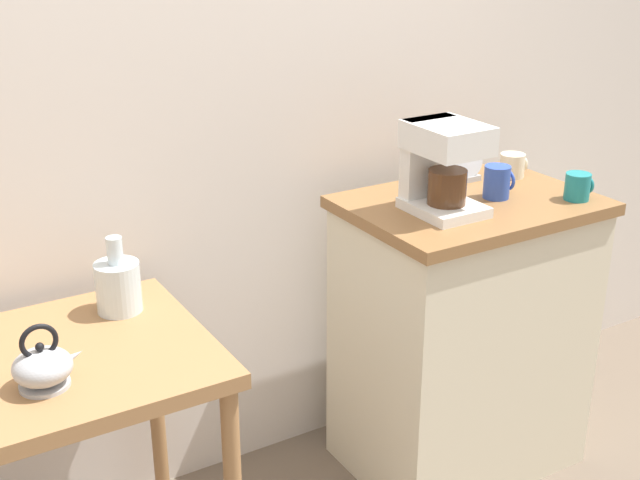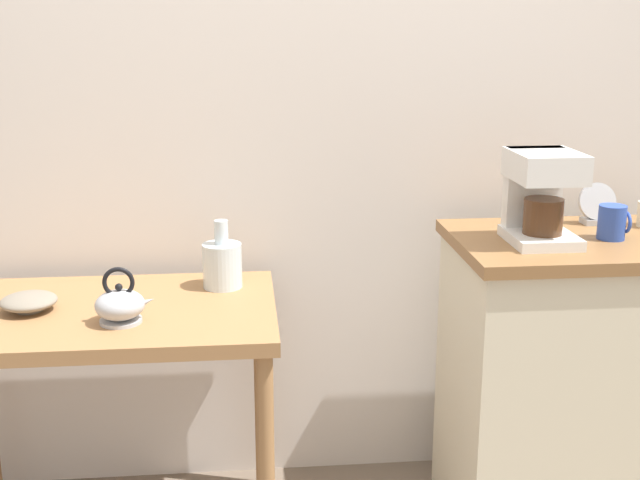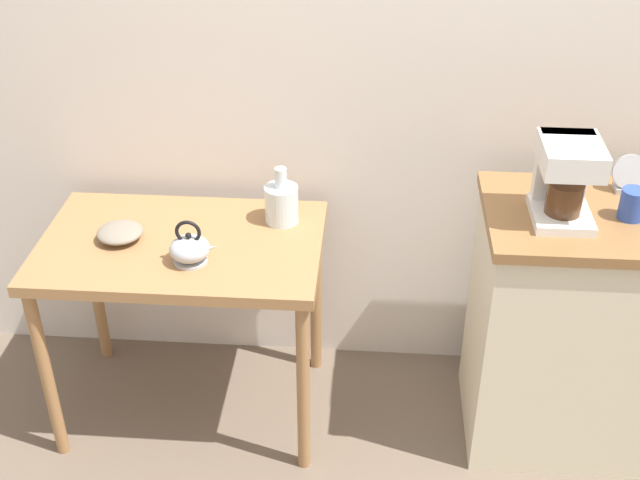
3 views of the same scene
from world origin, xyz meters
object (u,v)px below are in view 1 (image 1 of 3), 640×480
(mug_dark_teal, at_px, (578,186))
(mug_blue, at_px, (497,182))
(mug_small_cream, at_px, (513,165))
(glass_carafe_vase, at_px, (118,285))
(table_clock, at_px, (467,163))
(teakettle, at_px, (43,366))
(coffee_maker, at_px, (441,163))

(mug_dark_teal, bearing_deg, mug_blue, 144.94)
(mug_small_cream, xyz_separation_m, mug_dark_teal, (0.01, -0.27, 0.00))
(mug_blue, bearing_deg, mug_dark_teal, -35.06)
(glass_carafe_vase, height_order, table_clock, table_clock)
(table_clock, bearing_deg, mug_small_cream, -16.97)
(mug_dark_teal, bearing_deg, glass_carafe_vase, 166.33)
(teakettle, height_order, table_clock, table_clock)
(coffee_maker, bearing_deg, mug_small_cream, 18.08)
(coffee_maker, distance_m, mug_small_cream, 0.44)
(teakettle, bearing_deg, mug_small_cream, 8.21)
(coffee_maker, bearing_deg, table_clock, 35.53)
(coffee_maker, distance_m, mug_blue, 0.24)
(teakettle, distance_m, mug_blue, 1.40)
(teakettle, relative_size, table_clock, 1.26)
(coffee_maker, distance_m, mug_dark_teal, 0.45)
(glass_carafe_vase, bearing_deg, teakettle, -133.48)
(teakettle, xyz_separation_m, mug_blue, (1.38, 0.09, 0.17))
(teakettle, relative_size, mug_small_cream, 1.86)
(table_clock, bearing_deg, coffee_maker, -144.47)
(mug_blue, height_order, table_clock, table_clock)
(mug_blue, distance_m, mug_dark_teal, 0.24)
(glass_carafe_vase, relative_size, coffee_maker, 0.79)
(coffee_maker, distance_m, table_clock, 0.32)
(teakettle, xyz_separation_m, mug_dark_teal, (1.58, -0.04, 0.16))
(teakettle, bearing_deg, glass_carafe_vase, 46.52)
(glass_carafe_vase, bearing_deg, coffee_maker, -11.54)
(glass_carafe_vase, bearing_deg, table_clock, -0.23)
(coffee_maker, relative_size, mug_small_cream, 3.01)
(mug_dark_teal, bearing_deg, teakettle, 178.48)
(mug_small_cream, bearing_deg, mug_dark_teal, -87.85)
(teakettle, xyz_separation_m, table_clock, (1.41, 0.27, 0.18))
(table_clock, bearing_deg, glass_carafe_vase, 179.77)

